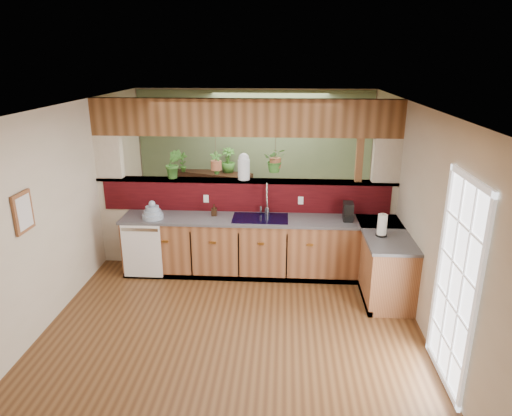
# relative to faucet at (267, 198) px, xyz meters

# --- Properties ---
(ground) EXTENTS (4.60, 7.00, 0.01)m
(ground) POSITION_rel_faucet_xyz_m (-0.34, -1.13, -1.17)
(ground) COLOR brown
(ground) RESTS_ON ground
(ceiling) EXTENTS (4.60, 7.00, 0.01)m
(ceiling) POSITION_rel_faucet_xyz_m (-0.34, -1.13, 1.43)
(ceiling) COLOR brown
(ceiling) RESTS_ON ground
(wall_back) EXTENTS (4.60, 0.02, 2.60)m
(wall_back) POSITION_rel_faucet_xyz_m (-0.34, 2.37, 0.13)
(wall_back) COLOR beige
(wall_back) RESTS_ON ground
(wall_left) EXTENTS (0.02, 7.00, 2.60)m
(wall_left) POSITION_rel_faucet_xyz_m (-2.64, -1.13, 0.13)
(wall_left) COLOR beige
(wall_left) RESTS_ON ground
(wall_right) EXTENTS (0.02, 7.00, 2.60)m
(wall_right) POSITION_rel_faucet_xyz_m (1.96, -1.13, 0.13)
(wall_right) COLOR beige
(wall_right) RESTS_ON ground
(pass_through_partition) EXTENTS (4.60, 0.21, 2.60)m
(pass_through_partition) POSITION_rel_faucet_xyz_m (-0.31, 0.22, 0.02)
(pass_through_partition) COLOR beige
(pass_through_partition) RESTS_ON ground
(pass_through_ledge) EXTENTS (4.60, 0.21, 0.04)m
(pass_through_ledge) POSITION_rel_faucet_xyz_m (-0.34, 0.22, 0.20)
(pass_through_ledge) COLOR brown
(pass_through_ledge) RESTS_ON ground
(header_beam) EXTENTS (4.60, 0.15, 0.55)m
(header_beam) POSITION_rel_faucet_xyz_m (-0.34, 0.22, 1.15)
(header_beam) COLOR brown
(header_beam) RESTS_ON ground
(sage_backwall) EXTENTS (4.55, 0.02, 2.55)m
(sage_backwall) POSITION_rel_faucet_xyz_m (-0.34, 2.35, 0.13)
(sage_backwall) COLOR #586B49
(sage_backwall) RESTS_ON ground
(countertop) EXTENTS (4.14, 1.52, 0.90)m
(countertop) POSITION_rel_faucet_xyz_m (0.50, -0.26, -0.72)
(countertop) COLOR brown
(countertop) RESTS_ON ground
(dishwasher) EXTENTS (0.58, 0.03, 0.82)m
(dishwasher) POSITION_rel_faucet_xyz_m (-1.82, -0.46, -0.71)
(dishwasher) COLOR white
(dishwasher) RESTS_ON ground
(navy_sink) EXTENTS (0.82, 0.50, 0.18)m
(navy_sink) POSITION_rel_faucet_xyz_m (-0.09, -0.15, -0.35)
(navy_sink) COLOR black
(navy_sink) RESTS_ON countertop
(french_door) EXTENTS (0.06, 1.02, 2.16)m
(french_door) POSITION_rel_faucet_xyz_m (1.93, -2.43, -0.12)
(french_door) COLOR white
(french_door) RESTS_ON ground
(framed_print) EXTENTS (0.04, 0.35, 0.45)m
(framed_print) POSITION_rel_faucet_xyz_m (-2.61, -1.93, 0.38)
(framed_print) COLOR brown
(framed_print) RESTS_ON wall_left
(faucet) EXTENTS (0.22, 0.22, 0.51)m
(faucet) POSITION_rel_faucet_xyz_m (0.00, 0.00, 0.00)
(faucet) COLOR #B7B7B2
(faucet) RESTS_ON countertop
(dish_stack) EXTENTS (0.31, 0.31, 0.28)m
(dish_stack) POSITION_rel_faucet_xyz_m (-1.67, -0.26, -0.19)
(dish_stack) COLOR #8798AE
(dish_stack) RESTS_ON countertop
(soap_dispenser) EXTENTS (0.08, 0.08, 0.17)m
(soap_dispenser) POSITION_rel_faucet_xyz_m (-0.79, -0.08, -0.18)
(soap_dispenser) COLOR #372214
(soap_dispenser) RESTS_ON countertop
(coffee_maker) EXTENTS (0.14, 0.24, 0.26)m
(coffee_maker) POSITION_rel_faucet_xyz_m (1.19, -0.15, -0.15)
(coffee_maker) COLOR black
(coffee_maker) RESTS_ON countertop
(paper_towel) EXTENTS (0.15, 0.15, 0.32)m
(paper_towel) POSITION_rel_faucet_xyz_m (1.56, -0.74, -0.12)
(paper_towel) COLOR black
(paper_towel) RESTS_ON countertop
(glass_jar) EXTENTS (0.18, 0.18, 0.41)m
(glass_jar) POSITION_rel_faucet_xyz_m (-0.36, 0.22, 0.42)
(glass_jar) COLOR silver
(glass_jar) RESTS_ON pass_through_ledge
(ledge_plant_left) EXTENTS (0.28, 0.24, 0.46)m
(ledge_plant_left) POSITION_rel_faucet_xyz_m (-1.44, 0.22, 0.45)
(ledge_plant_left) COLOR #326924
(ledge_plant_left) RESTS_ON pass_through_ledge
(hanging_plant_a) EXTENTS (0.21, 0.17, 0.52)m
(hanging_plant_a) POSITION_rel_faucet_xyz_m (-0.78, 0.22, 0.58)
(hanging_plant_a) COLOR brown
(hanging_plant_a) RESTS_ON header_beam
(hanging_plant_b) EXTENTS (0.34, 0.29, 0.48)m
(hanging_plant_b) POSITION_rel_faucet_xyz_m (0.12, 0.22, 0.69)
(hanging_plant_b) COLOR brown
(hanging_plant_b) RESTS_ON header_beam
(shelving_console) EXTENTS (1.61, 0.91, 1.04)m
(shelving_console) POSITION_rel_faucet_xyz_m (-1.15, 2.12, -0.67)
(shelving_console) COLOR black
(shelving_console) RESTS_ON ground
(shelf_plant_a) EXTENTS (0.23, 0.19, 0.38)m
(shelf_plant_a) POSITION_rel_faucet_xyz_m (-1.73, 2.12, 0.04)
(shelf_plant_a) COLOR #326924
(shelf_plant_a) RESTS_ON shelving_console
(shelf_plant_b) EXTENTS (0.34, 0.34, 0.48)m
(shelf_plant_b) POSITION_rel_faucet_xyz_m (-0.84, 2.12, 0.09)
(shelf_plant_b) COLOR #326924
(shelf_plant_b) RESTS_ON shelving_console
(floor_plant) EXTENTS (0.81, 0.74, 0.77)m
(floor_plant) POSITION_rel_faucet_xyz_m (0.12, 1.20, -0.79)
(floor_plant) COLOR #326924
(floor_plant) RESTS_ON ground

